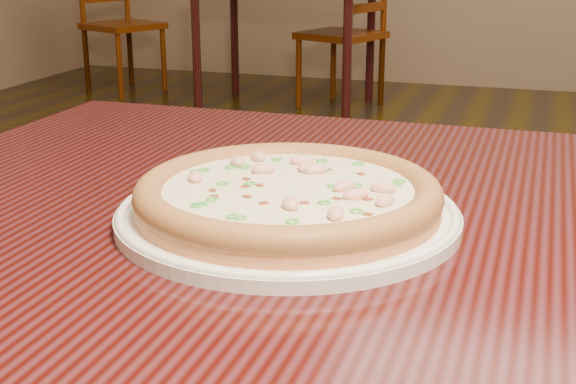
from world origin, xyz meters
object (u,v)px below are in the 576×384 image
(plate, at_px, (288,214))
(pizza, at_px, (288,195))
(hero_table, at_px, (419,313))
(chair_a, at_px, (118,24))
(chair_b, at_px, (349,34))

(plate, distance_m, pizza, 0.02)
(hero_table, distance_m, pizza, 0.18)
(chair_a, bearing_deg, pizza, -58.46)
(hero_table, height_order, chair_a, chair_a)
(hero_table, bearing_deg, plate, -157.38)
(plate, bearing_deg, chair_b, 102.95)
(hero_table, distance_m, chair_b, 4.10)
(plate, bearing_deg, hero_table, 22.62)
(pizza, bearing_deg, hero_table, 22.56)
(pizza, height_order, chair_b, chair_b)
(hero_table, height_order, pizza, pizza)
(plate, bearing_deg, pizza, 60.84)
(chair_b, bearing_deg, plate, -77.05)
(hero_table, bearing_deg, chair_a, 123.06)
(pizza, relative_size, chair_a, 0.30)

